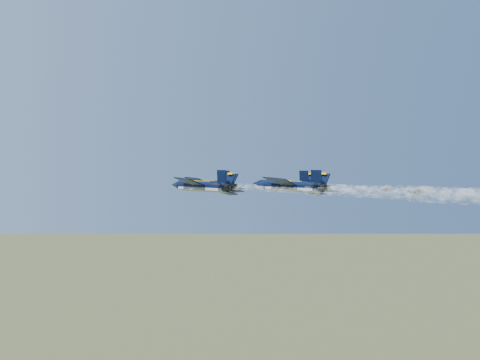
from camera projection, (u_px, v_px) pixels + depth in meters
jet_lead at (208, 185)px, 125.67m from camera, size 13.32×17.48×4.72m
jet_left at (201, 186)px, 109.19m from camera, size 13.32×17.48×4.72m
jet_right at (283, 185)px, 125.08m from camera, size 13.32×17.48×4.72m
jet_slot at (292, 186)px, 107.96m from camera, size 13.32×17.48×4.72m
smoke_trail_lead at (373, 187)px, 95.72m from camera, size 4.92×54.25×2.05m
smoke_trail_left at (399, 190)px, 79.23m from camera, size 4.92×54.25×2.05m
smoke_trail_right at (473, 188)px, 95.13m from camera, size 4.92×54.25×2.05m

